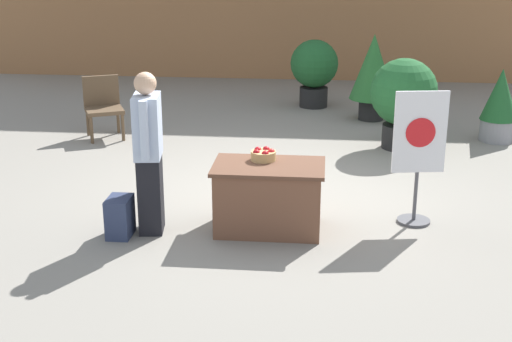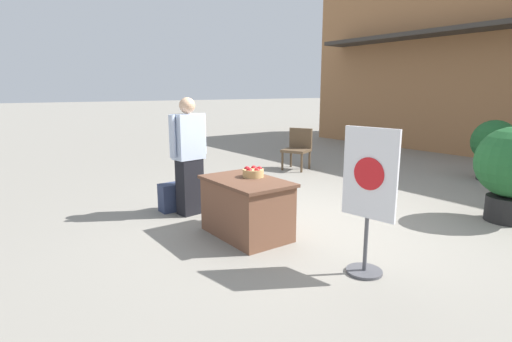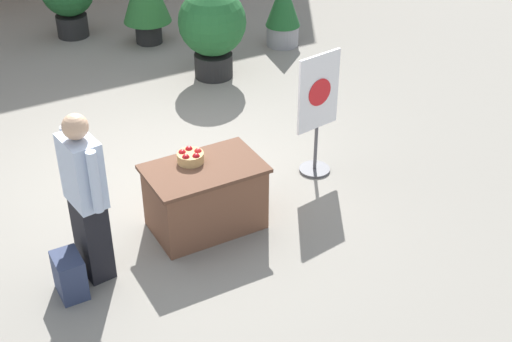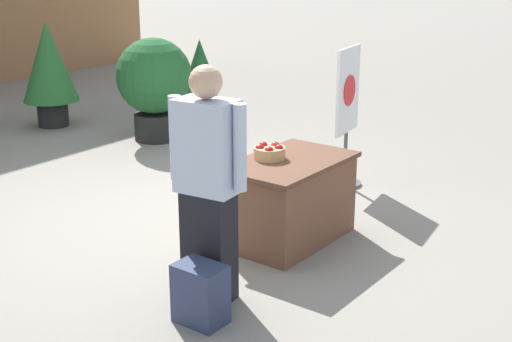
{
  "view_description": "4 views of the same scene",
  "coord_description": "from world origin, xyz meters",
  "px_view_note": "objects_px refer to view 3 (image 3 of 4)",
  "views": [
    {
      "loc": [
        0.74,
        -8.07,
        3.0
      ],
      "look_at": [
        0.03,
        -0.89,
        0.6
      ],
      "focal_mm": 50.0,
      "sensor_mm": 36.0,
      "label": 1
    },
    {
      "loc": [
        4.12,
        -3.77,
        1.81
      ],
      "look_at": [
        -0.13,
        -0.67,
        0.73
      ],
      "focal_mm": 28.0,
      "sensor_mm": 36.0,
      "label": 2
    },
    {
      "loc": [
        -2.26,
        -6.5,
        4.49
      ],
      "look_at": [
        0.73,
        -1.12,
        0.55
      ],
      "focal_mm": 50.0,
      "sensor_mm": 36.0,
      "label": 3
    },
    {
      "loc": [
        -4.57,
        -4.26,
        2.47
      ],
      "look_at": [
        -0.3,
        -1.05,
        0.75
      ],
      "focal_mm": 50.0,
      "sensor_mm": 36.0,
      "label": 4
    }
  ],
  "objects_px": {
    "apple_basket": "(190,157)",
    "poster_board": "(318,110)",
    "person_visitor": "(86,197)",
    "potted_plant_near_right": "(283,11)",
    "display_table": "(205,197)",
    "potted_plant_far_right": "(212,27)",
    "backpack": "(70,275)"
  },
  "relations": [
    {
      "from": "apple_basket",
      "to": "poster_board",
      "type": "bearing_deg",
      "value": 6.79
    },
    {
      "from": "person_visitor",
      "to": "poster_board",
      "type": "xyz_separation_m",
      "value": [
        2.8,
        0.51,
        -0.07
      ]
    },
    {
      "from": "poster_board",
      "to": "potted_plant_near_right",
      "type": "relative_size",
      "value": 1.32
    },
    {
      "from": "display_table",
      "to": "poster_board",
      "type": "bearing_deg",
      "value": 12.59
    },
    {
      "from": "potted_plant_near_right",
      "to": "potted_plant_far_right",
      "type": "distance_m",
      "value": 1.59
    },
    {
      "from": "poster_board",
      "to": "potted_plant_near_right",
      "type": "distance_m",
      "value": 3.8
    },
    {
      "from": "person_visitor",
      "to": "apple_basket",
      "type": "bearing_deg",
      "value": 7.81
    },
    {
      "from": "person_visitor",
      "to": "poster_board",
      "type": "distance_m",
      "value": 2.85
    },
    {
      "from": "person_visitor",
      "to": "backpack",
      "type": "height_order",
      "value": "person_visitor"
    },
    {
      "from": "potted_plant_near_right",
      "to": "person_visitor",
      "type": "bearing_deg",
      "value": -138.22
    },
    {
      "from": "person_visitor",
      "to": "poster_board",
      "type": "relative_size",
      "value": 1.16
    },
    {
      "from": "potted_plant_far_right",
      "to": "display_table",
      "type": "bearing_deg",
      "value": -117.44
    },
    {
      "from": "potted_plant_near_right",
      "to": "backpack",
      "type": "bearing_deg",
      "value": -138.87
    },
    {
      "from": "backpack",
      "to": "poster_board",
      "type": "distance_m",
      "value": 3.22
    },
    {
      "from": "person_visitor",
      "to": "potted_plant_near_right",
      "type": "height_order",
      "value": "person_visitor"
    },
    {
      "from": "apple_basket",
      "to": "potted_plant_near_right",
      "type": "relative_size",
      "value": 0.24
    },
    {
      "from": "apple_basket",
      "to": "poster_board",
      "type": "distance_m",
      "value": 1.65
    },
    {
      "from": "person_visitor",
      "to": "display_table",
      "type": "bearing_deg",
      "value": -0.0
    },
    {
      "from": "display_table",
      "to": "person_visitor",
      "type": "relative_size",
      "value": 0.68
    },
    {
      "from": "poster_board",
      "to": "apple_basket",
      "type": "bearing_deg",
      "value": -91.99
    },
    {
      "from": "display_table",
      "to": "potted_plant_far_right",
      "type": "relative_size",
      "value": 0.88
    },
    {
      "from": "poster_board",
      "to": "backpack",
      "type": "bearing_deg",
      "value": -86.42
    },
    {
      "from": "backpack",
      "to": "potted_plant_far_right",
      "type": "distance_m",
      "value": 4.84
    },
    {
      "from": "display_table",
      "to": "potted_plant_near_right",
      "type": "relative_size",
      "value": 1.05
    },
    {
      "from": "apple_basket",
      "to": "potted_plant_far_right",
      "type": "distance_m",
      "value": 3.56
    },
    {
      "from": "poster_board",
      "to": "display_table",
      "type": "bearing_deg",
      "value": -86.19
    },
    {
      "from": "apple_basket",
      "to": "backpack",
      "type": "bearing_deg",
      "value": -161.63
    },
    {
      "from": "display_table",
      "to": "potted_plant_far_right",
      "type": "distance_m",
      "value": 3.69
    },
    {
      "from": "display_table",
      "to": "potted_plant_far_right",
      "type": "xyz_separation_m",
      "value": [
        1.69,
        3.25,
        0.4
      ]
    },
    {
      "from": "person_visitor",
      "to": "potted_plant_near_right",
      "type": "distance_m",
      "value": 5.92
    },
    {
      "from": "display_table",
      "to": "apple_basket",
      "type": "height_order",
      "value": "apple_basket"
    },
    {
      "from": "backpack",
      "to": "person_visitor",
      "type": "bearing_deg",
      "value": 29.83
    }
  ]
}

